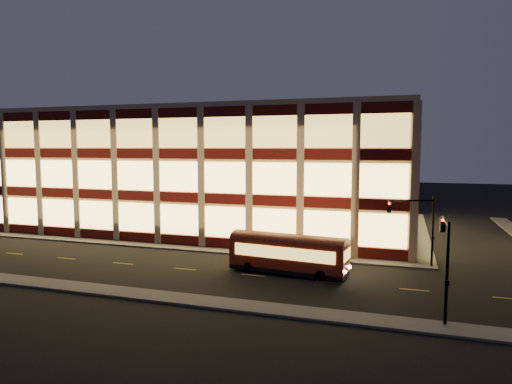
% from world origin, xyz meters
% --- Properties ---
extents(ground, '(200.00, 200.00, 0.00)m').
position_xyz_m(ground, '(0.00, 0.00, 0.00)').
color(ground, black).
rests_on(ground, ground).
extents(sidewalk_office_south, '(54.00, 2.00, 0.15)m').
position_xyz_m(sidewalk_office_south, '(-3.00, 1.00, 0.07)').
color(sidewalk_office_south, '#514F4C').
rests_on(sidewalk_office_south, ground).
extents(sidewalk_office_east, '(2.00, 30.00, 0.15)m').
position_xyz_m(sidewalk_office_east, '(23.00, 17.00, 0.07)').
color(sidewalk_office_east, '#514F4C').
rests_on(sidewalk_office_east, ground).
extents(sidewalk_near, '(100.00, 2.00, 0.15)m').
position_xyz_m(sidewalk_near, '(0.00, -13.00, 0.07)').
color(sidewalk_near, '#514F4C').
rests_on(sidewalk_near, ground).
extents(office_building, '(50.45, 30.45, 14.50)m').
position_xyz_m(office_building, '(-2.91, 16.91, 7.25)').
color(office_building, tan).
rests_on(office_building, ground).
extents(traffic_signal_far, '(3.79, 1.87, 6.00)m').
position_xyz_m(traffic_signal_far, '(22.21, 0.24, 4.11)').
color(traffic_signal_far, black).
rests_on(traffic_signal_far, ground).
extents(traffic_signal_near, '(0.32, 4.45, 6.00)m').
position_xyz_m(traffic_signal_near, '(23.50, -11.03, 4.13)').
color(traffic_signal_near, black).
rests_on(traffic_signal_near, ground).
extents(trolley_bus, '(9.67, 3.44, 3.20)m').
position_xyz_m(trolley_bus, '(12.44, -4.51, 1.78)').
color(trolley_bus, '#981F08').
rests_on(trolley_bus, ground).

